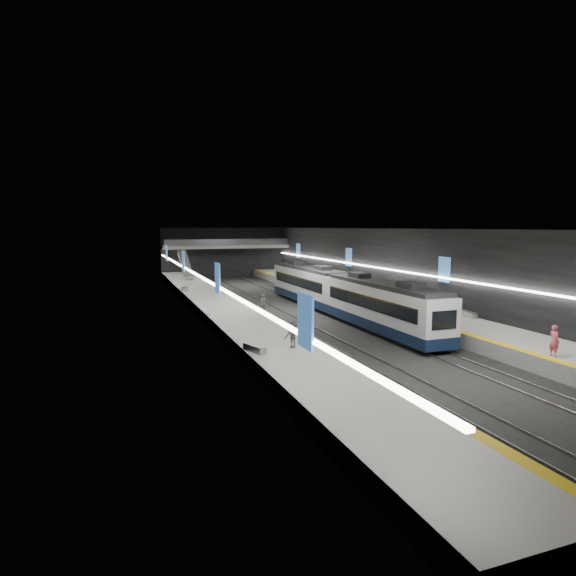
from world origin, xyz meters
name	(u,v)px	position (x,y,z in m)	size (l,w,h in m)	color
ground	(303,312)	(0.00, 0.00, 0.00)	(70.00, 70.00, 0.00)	black
ceiling	(304,229)	(0.00, 0.00, 8.00)	(20.00, 70.00, 0.04)	beige
wall_left	(198,275)	(-10.00, 0.00, 4.00)	(0.04, 70.00, 8.00)	black
wall_right	(394,268)	(10.00, 0.00, 4.00)	(0.04, 70.00, 8.00)	black
wall_back	(224,252)	(0.00, 35.00, 4.00)	(20.00, 0.04, 8.00)	black
platform_left	(227,312)	(-7.50, 0.00, 0.50)	(5.00, 70.00, 1.00)	slate
tile_surface_left	(227,306)	(-7.50, 0.00, 1.01)	(5.00, 70.00, 0.02)	#ABABA6
tactile_strip_left	(250,305)	(-5.30, 0.00, 1.02)	(0.60, 70.00, 0.02)	yellow
platform_right	(372,303)	(7.50, 0.00, 0.50)	(5.00, 70.00, 1.00)	slate
tile_surface_right	(372,298)	(7.50, 0.00, 1.01)	(5.00, 70.00, 0.02)	#ABABA6
tactile_strip_right	(353,299)	(5.30, 0.00, 1.02)	(0.60, 70.00, 0.02)	yellow
rails	(303,312)	(0.00, 0.00, 0.06)	(6.52, 70.00, 0.12)	gray
train	(339,292)	(2.50, -2.68, 2.20)	(2.69, 30.04, 3.60)	#0E1B36
ad_posters	(300,265)	(0.00, 1.00, 4.50)	(19.94, 53.50, 2.20)	#3F75BF
cove_light_left	(200,277)	(-9.80, 0.00, 3.80)	(0.25, 68.60, 0.12)	white
cove_light_right	(393,270)	(9.80, 0.00, 3.80)	(0.25, 68.60, 0.12)	white
mezzanine_bridge	(227,247)	(0.00, 32.93, 5.04)	(20.00, 3.00, 1.50)	gray
escalator	(185,264)	(-7.50, 26.00, 2.90)	(1.20, 8.00, 0.60)	#99999E
bench_left_near	(255,348)	(-9.50, -16.17, 1.21)	(0.48, 1.72, 0.42)	#99999E
bench_left_far	(185,289)	(-9.50, 12.34, 1.23)	(0.52, 1.86, 0.45)	#99999E
bench_right_near	(468,314)	(9.50, -11.65, 1.24)	(0.55, 1.97, 0.48)	#99999E
bench_right_far	(299,273)	(9.50, 25.61, 1.24)	(0.54, 1.93, 0.47)	#99999E
passenger_right_a	(554,341)	(5.83, -22.89, 1.90)	(0.66, 0.43, 1.80)	#C5495F
passenger_left_a	(263,305)	(-5.56, -5.06, 1.85)	(1.00, 0.42, 1.70)	beige
passenger_left_b	(293,335)	(-7.10, -16.01, 1.80)	(1.03, 0.59, 1.59)	#393A3F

